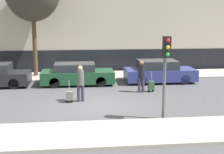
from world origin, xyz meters
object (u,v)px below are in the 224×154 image
object	(u,v)px
pedestrian_left	(80,81)
trolley_right	(151,85)
parked_car_1	(77,74)
pedestrian_right	(141,74)
parked_car_2	(159,72)
trolley_left	(69,96)
traffic_light	(166,61)
parked_bicycle	(156,68)

from	to	relation	value
pedestrian_left	trolley_right	size ratio (longest dim) A/B	1.53
parked_car_1	pedestrian_right	bearing A→B (deg)	-34.09
trolley_right	parked_car_1	bearing A→B (deg)	149.98
parked_car_2	parked_car_1	bearing A→B (deg)	-177.96
trolley_left	trolley_right	xyz separation A→B (m)	(4.33, 1.66, 0.03)
parked_car_1	traffic_light	size ratio (longest dim) A/B	1.30
parked_car_2	trolley_left	bearing A→B (deg)	-142.66
parked_car_2	traffic_light	distance (m)	7.48
parked_car_2	parked_bicycle	distance (m)	2.63
pedestrian_right	parked_bicycle	xyz separation A→B (m)	(2.12, 5.07, -0.48)
parked_car_1	trolley_right	world-z (taller)	parked_car_1
trolley_right	parked_bicycle	distance (m)	5.29
trolley_left	traffic_light	size ratio (longest dim) A/B	0.33
parked_bicycle	trolley_left	bearing A→B (deg)	-131.32
trolley_right	pedestrian_left	bearing A→B (deg)	-158.09
trolley_left	trolley_right	world-z (taller)	trolley_right
pedestrian_right	traffic_light	distance (m)	4.81
parked_car_1	traffic_light	distance (m)	7.89
trolley_right	parked_bicycle	xyz separation A→B (m)	(1.57, 5.05, 0.14)
trolley_left	trolley_right	bearing A→B (deg)	21.00
pedestrian_right	traffic_light	bearing A→B (deg)	87.54
pedestrian_left	parked_car_2	bearing A→B (deg)	25.15
parked_car_2	pedestrian_right	distance (m)	2.99
traffic_light	parked_car_2	bearing A→B (deg)	76.80
parked_car_1	pedestrian_right	size ratio (longest dim) A/B	2.50
pedestrian_left	traffic_light	world-z (taller)	traffic_light
traffic_light	parked_car_1	bearing A→B (deg)	116.04
trolley_right	parked_bicycle	size ratio (longest dim) A/B	0.64
pedestrian_right	traffic_light	size ratio (longest dim) A/B	0.52
parked_car_1	parked_bicycle	bearing A→B (deg)	26.52
pedestrian_left	trolley_left	distance (m)	0.86
pedestrian_right	trolley_left	bearing A→B (deg)	21.40
pedestrian_right	trolley_right	world-z (taller)	pedestrian_right
parked_car_1	parked_bicycle	size ratio (longest dim) A/B	2.41
pedestrian_right	trolley_right	distance (m)	0.83
pedestrian_left	trolley_left	world-z (taller)	pedestrian_left
parked_bicycle	parked_car_2	bearing A→B (deg)	-100.69
pedestrian_left	traffic_light	distance (m)	4.67
parked_car_2	pedestrian_right	xyz separation A→B (m)	(-1.63, -2.49, 0.32)
trolley_right	parked_bicycle	bearing A→B (deg)	72.71
pedestrian_left	traffic_light	bearing A→B (deg)	-58.16
parked_car_1	pedestrian_left	xyz separation A→B (m)	(0.17, -3.81, 0.36)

